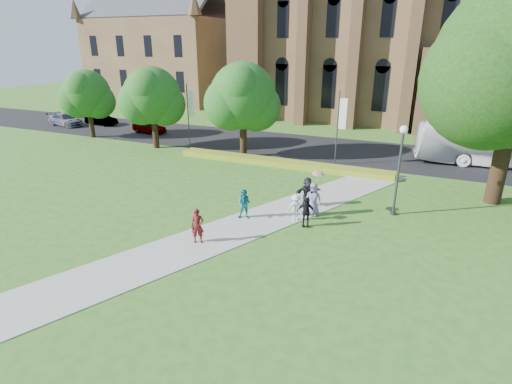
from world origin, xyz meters
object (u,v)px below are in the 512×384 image
at_px(car_2, 65,120).
at_px(pedestrian_0, 197,226).
at_px(car_0, 149,127).
at_px(car_1, 101,119).
at_px(tour_coach, 495,145).
at_px(streetlamp, 400,160).

bearing_deg(car_2, pedestrian_0, -113.41).
distance_m(car_0, pedestrian_0, 27.57).
relative_size(car_1, car_2, 0.84).
bearing_deg(car_2, car_0, -77.69).
distance_m(tour_coach, car_2, 45.56).
height_order(tour_coach, pedestrian_0, tour_coach).
height_order(car_1, pedestrian_0, pedestrian_0).
xyz_separation_m(tour_coach, car_0, (-33.57, -1.10, -0.98)).
height_order(streetlamp, car_1, streetlamp).
relative_size(streetlamp, car_2, 1.06).
height_order(streetlamp, car_2, streetlamp).
bearing_deg(car_0, car_1, 87.89).
height_order(car_1, car_2, car_2).
xyz_separation_m(car_1, car_2, (-3.68, -2.03, 0.04)).
height_order(car_2, pedestrian_0, pedestrian_0).
height_order(streetlamp, pedestrian_0, streetlamp).
xyz_separation_m(streetlamp, car_2, (-39.21, 11.96, -2.56)).
bearing_deg(pedestrian_0, tour_coach, 29.63).
bearing_deg(pedestrian_0, car_2, 121.86).
bearing_deg(tour_coach, streetlamp, 149.01).
height_order(streetlamp, car_0, streetlamp).
xyz_separation_m(streetlamp, car_1, (-35.53, 13.99, -2.60)).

